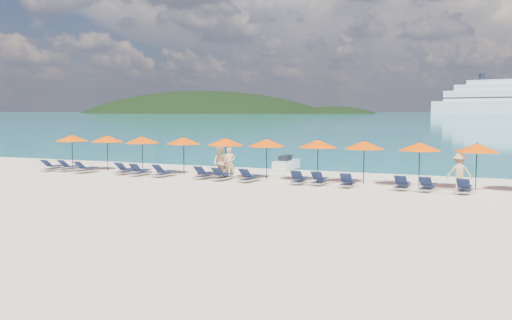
% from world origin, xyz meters
% --- Properties ---
extents(ground, '(1400.00, 1400.00, 0.00)m').
position_xyz_m(ground, '(0.00, 0.00, 0.00)').
color(ground, beige).
extents(sea, '(1600.00, 1300.00, 0.01)m').
position_xyz_m(sea, '(0.00, 660.00, 0.01)').
color(sea, '#1FA9B2').
rests_on(sea, ground).
extents(headland_main, '(374.00, 242.00, 126.50)m').
position_xyz_m(headland_main, '(-300.00, 540.00, -38.00)').
color(headland_main, black).
rests_on(headland_main, ground).
extents(headland_small, '(162.00, 126.00, 85.50)m').
position_xyz_m(headland_small, '(-150.00, 560.00, -35.00)').
color(headland_small, black).
rests_on(headland_small, ground).
extents(jetski, '(0.99, 2.55, 0.90)m').
position_xyz_m(jetski, '(-0.82, 9.77, 0.37)').
color(jetski, silver).
rests_on(jetski, ground).
extents(beachgoer_a, '(0.77, 0.67, 1.78)m').
position_xyz_m(beachgoer_a, '(-1.98, 3.90, 0.89)').
color(beachgoer_a, tan).
rests_on(beachgoer_a, ground).
extents(beachgoer_b, '(1.02, 0.81, 1.85)m').
position_xyz_m(beachgoer_b, '(-2.41, 3.62, 0.92)').
color(beachgoer_b, tan).
rests_on(beachgoer_b, ground).
extents(beachgoer_c, '(1.22, 0.71, 1.77)m').
position_xyz_m(beachgoer_c, '(9.96, 4.13, 0.89)').
color(beachgoer_c, tan).
rests_on(beachgoer_c, ground).
extents(umbrella_0, '(2.10, 2.10, 2.28)m').
position_xyz_m(umbrella_0, '(-13.54, 4.61, 2.02)').
color(umbrella_0, black).
rests_on(umbrella_0, ground).
extents(umbrella_1, '(2.10, 2.10, 2.28)m').
position_xyz_m(umbrella_1, '(-10.85, 4.72, 2.02)').
color(umbrella_1, black).
rests_on(umbrella_1, ground).
extents(umbrella_2, '(2.10, 2.10, 2.28)m').
position_xyz_m(umbrella_2, '(-8.10, 4.51, 2.02)').
color(umbrella_2, black).
rests_on(umbrella_2, ground).
extents(umbrella_3, '(2.10, 2.10, 2.28)m').
position_xyz_m(umbrella_3, '(-5.32, 4.67, 2.02)').
color(umbrella_3, black).
rests_on(umbrella_3, ground).
extents(umbrella_4, '(2.10, 2.10, 2.28)m').
position_xyz_m(umbrella_4, '(-2.59, 4.66, 2.02)').
color(umbrella_4, black).
rests_on(umbrella_4, ground).
extents(umbrella_5, '(2.10, 2.10, 2.28)m').
position_xyz_m(umbrella_5, '(-0.05, 4.59, 2.02)').
color(umbrella_5, black).
rests_on(umbrella_5, ground).
extents(umbrella_6, '(2.10, 2.10, 2.28)m').
position_xyz_m(umbrella_6, '(2.81, 4.79, 2.02)').
color(umbrella_6, black).
rests_on(umbrella_6, ground).
extents(umbrella_7, '(2.10, 2.10, 2.28)m').
position_xyz_m(umbrella_7, '(5.29, 4.74, 2.02)').
color(umbrella_7, black).
rests_on(umbrella_7, ground).
extents(umbrella_8, '(2.10, 2.10, 2.28)m').
position_xyz_m(umbrella_8, '(8.06, 4.62, 2.02)').
color(umbrella_8, black).
rests_on(umbrella_8, ground).
extents(umbrella_9, '(2.10, 2.10, 2.28)m').
position_xyz_m(umbrella_9, '(10.68, 4.73, 2.02)').
color(umbrella_9, black).
rests_on(umbrella_9, ground).
extents(lounger_0, '(0.65, 1.71, 0.66)m').
position_xyz_m(lounger_0, '(-14.05, 3.39, 0.24)').
color(lounger_0, silver).
rests_on(lounger_0, ground).
extents(lounger_1, '(0.79, 1.75, 0.66)m').
position_xyz_m(lounger_1, '(-12.86, 3.61, 0.24)').
color(lounger_1, silver).
rests_on(lounger_1, ground).
extents(lounger_2, '(0.73, 1.74, 0.66)m').
position_xyz_m(lounger_2, '(-11.37, 3.30, 0.24)').
color(lounger_2, silver).
rests_on(lounger_2, ground).
extents(lounger_3, '(0.68, 1.72, 0.66)m').
position_xyz_m(lounger_3, '(-8.66, 3.62, 0.24)').
color(lounger_3, silver).
rests_on(lounger_3, ground).
extents(lounger_4, '(0.70, 1.73, 0.66)m').
position_xyz_m(lounger_4, '(-7.46, 3.34, 0.24)').
color(lounger_4, silver).
rests_on(lounger_4, ground).
extents(lounger_5, '(0.74, 1.74, 0.66)m').
position_xyz_m(lounger_5, '(-5.91, 3.40, 0.24)').
color(lounger_5, silver).
rests_on(lounger_5, ground).
extents(lounger_6, '(0.67, 1.72, 0.66)m').
position_xyz_m(lounger_6, '(-3.31, 3.49, 0.24)').
color(lounger_6, silver).
rests_on(lounger_6, ground).
extents(lounger_7, '(0.75, 1.74, 0.66)m').
position_xyz_m(lounger_7, '(-2.09, 3.28, 0.24)').
color(lounger_7, silver).
rests_on(lounger_7, ground).
extents(lounger_8, '(0.70, 1.73, 0.66)m').
position_xyz_m(lounger_8, '(-0.49, 3.26, 0.24)').
color(lounger_8, silver).
rests_on(lounger_8, ground).
extents(lounger_9, '(0.79, 1.76, 0.66)m').
position_xyz_m(lounger_9, '(2.22, 3.46, 0.24)').
color(lounger_9, silver).
rests_on(lounger_9, ground).
extents(lounger_10, '(0.66, 1.72, 0.66)m').
position_xyz_m(lounger_10, '(3.31, 3.56, 0.24)').
color(lounger_10, silver).
rests_on(lounger_10, ground).
extents(lounger_11, '(0.73, 1.74, 0.66)m').
position_xyz_m(lounger_11, '(4.82, 3.33, 0.24)').
color(lounger_11, silver).
rests_on(lounger_11, ground).
extents(lounger_12, '(0.63, 1.70, 0.66)m').
position_xyz_m(lounger_12, '(7.46, 3.38, 0.24)').
color(lounger_12, silver).
rests_on(lounger_12, ground).
extents(lounger_13, '(0.74, 1.74, 0.66)m').
position_xyz_m(lounger_13, '(8.63, 3.33, 0.24)').
color(lounger_13, silver).
rests_on(lounger_13, ground).
extents(lounger_14, '(0.71, 1.73, 0.66)m').
position_xyz_m(lounger_14, '(10.26, 3.27, 0.24)').
color(lounger_14, silver).
rests_on(lounger_14, ground).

